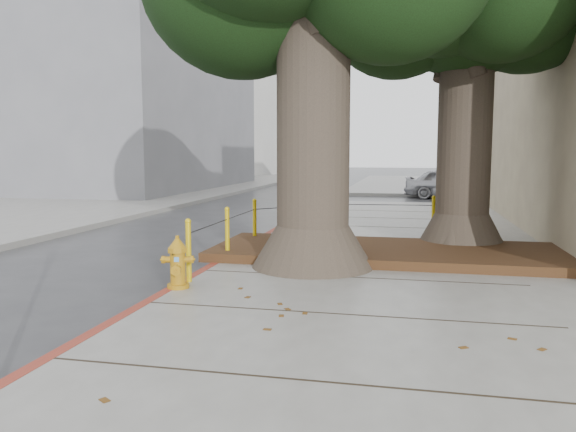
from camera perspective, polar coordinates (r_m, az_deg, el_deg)
name	(u,v)px	position (r m, az deg, el deg)	size (l,w,h in m)	color
ground	(299,324)	(6.90, 1.11, -10.87)	(140.00, 140.00, 0.00)	#28282B
sidewalk_far	(488,184)	(36.82, 19.70, 3.04)	(16.00, 20.00, 0.15)	slate
curb_red	(213,269)	(9.74, -7.64, -5.31)	(0.14, 26.00, 0.16)	maroon
planter_bed	(388,252)	(10.53, 10.10, -3.61)	(6.40, 2.60, 0.16)	black
building_far_grey	(108,80)	(33.02, -17.80, 13.06)	(12.00, 16.00, 12.00)	slate
building_far_white	(216,94)	(54.88, -7.37, 12.14)	(12.00, 18.00, 15.00)	silver
bollard_ring	(299,223)	(11.13, 1.12, -0.70)	(3.79, 5.39, 0.95)	gold
fire_hydrant	(178,263)	(8.07, -11.14, -4.67)	(0.40, 0.38, 0.75)	#BA8113
car_silver	(450,184)	(25.93, 16.18, 3.19)	(1.59, 3.96, 1.35)	#ABABB1
car_dark	(139,181)	(29.74, -14.88, 3.47)	(1.68, 4.12, 1.20)	black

